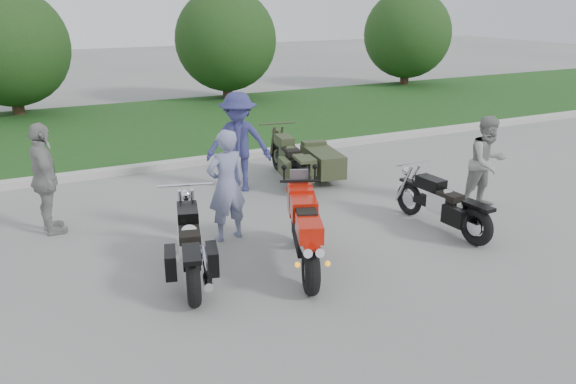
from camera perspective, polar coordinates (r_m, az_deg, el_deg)
name	(u,v)px	position (r m, az deg, el deg)	size (l,w,h in m)	color
ground	(300,280)	(7.65, 1.25, -8.91)	(80.00, 80.00, 0.00)	#969590
curb	(178,164)	(12.87, -11.15, 2.85)	(60.00, 0.30, 0.15)	#B7B4AC
grass_strip	(138,128)	(16.81, -14.99, 6.32)	(60.00, 8.00, 0.14)	#2B551D
tree_mid_left	(9,47)	(19.53, -26.50, 13.03)	(3.60, 3.60, 4.00)	#3F2B1C
tree_mid_right	(226,40)	(20.80, -6.33, 15.09)	(3.60, 3.60, 4.00)	#3F2B1C
tree_far_right	(407,34)	(24.71, 12.03, 15.41)	(3.60, 3.60, 4.00)	#3F2B1C
sportbike_red	(305,230)	(7.69, 1.73, -3.83)	(0.95, 2.04, 1.01)	black
cruiser_left	(191,248)	(7.60, -9.85, -5.59)	(0.72, 2.26, 0.88)	black
cruiser_right	(445,207)	(9.39, 15.69, -1.45)	(0.43, 2.10, 0.81)	black
cruiser_sidecar	(309,161)	(11.55, 2.19, 3.12)	(1.34, 2.32, 0.89)	black
person_stripe	(226,186)	(8.63, -6.29, 0.65)	(0.64, 0.42, 1.76)	#797FA4
person_grey	(487,162)	(10.59, 19.57, 2.86)	(0.81, 0.63, 1.67)	gray
person_denim	(238,142)	(10.88, -5.05, 5.05)	(1.25, 0.72, 1.93)	navy
person_back	(45,179)	(9.60, -23.45, 1.19)	(1.05, 0.44, 1.80)	gray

